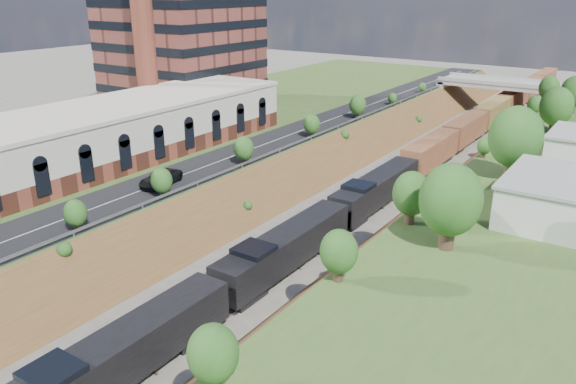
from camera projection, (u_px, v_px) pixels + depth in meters
name	position (u px, v px, depth m)	size (l,w,h in m)	color
platform_left	(184.00, 141.00, 90.79)	(44.00, 180.00, 5.00)	#3C5B25
embankment_left	(298.00, 181.00, 80.13)	(7.07, 180.00, 7.07)	brown
embankment_right	(449.00, 213.00, 68.61)	(7.07, 180.00, 7.07)	brown
rail_left_track	(350.00, 191.00, 75.70)	(1.58, 180.00, 0.18)	gray
rail_right_track	(386.00, 199.00, 72.98)	(1.58, 180.00, 0.18)	gray
road	(272.00, 142.00, 80.74)	(8.00, 180.00, 0.10)	black
guardrail	(295.00, 143.00, 78.26)	(0.10, 171.00, 0.70)	#99999E
commercial_building	(86.00, 139.00, 68.96)	(14.30, 62.30, 7.00)	brown
overpass	(497.00, 90.00, 120.93)	(24.50, 8.30, 7.40)	gray
white_building_near	(557.00, 200.00, 53.41)	(9.00, 12.00, 4.00)	silver
tree_right_large	(451.00, 201.00, 46.65)	(5.25, 5.25, 7.61)	#473323
tree_left_crest	(31.00, 229.00, 46.98)	(2.45, 2.45, 3.55)	#473323
freight_train	(463.00, 131.00, 96.13)	(3.19, 162.26, 4.73)	black
suv	(160.00, 178.00, 62.82)	(2.66, 5.77, 1.60)	black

